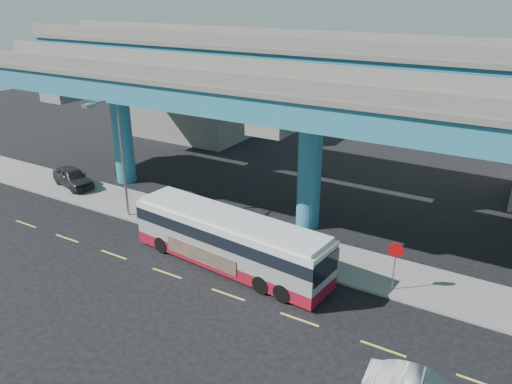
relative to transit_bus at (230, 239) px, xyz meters
The scene contains 9 objects.
ground 3.10m from the transit_bus, 55.03° to the right, with size 120.00×120.00×0.00m, color black.
sidewalk 4.02m from the transit_bus, 66.17° to the left, with size 70.00×4.00×0.15m, color gray.
lane_markings 3.31m from the transit_bus, 58.49° to the right, with size 58.00×0.12×0.01m.
viaduct 10.32m from the transit_bus, 77.95° to the left, with size 52.00×12.40×11.70m.
building_concrete 28.79m from the transit_bus, 130.24° to the left, with size 12.00×10.00×9.00m, color gray.
transit_bus is the anchor object (origin of this frame).
parked_car 17.31m from the transit_bus, 167.93° to the left, with size 4.59×2.77×1.46m, color #28282C.
street_lamp 10.27m from the transit_bus, behind, with size 0.50×2.64×8.17m.
stop_sign 8.75m from the transit_bus, 13.56° to the left, with size 0.80×0.13×2.68m.
Camera 1 is at (12.14, -17.94, 14.34)m, focal length 35.00 mm.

